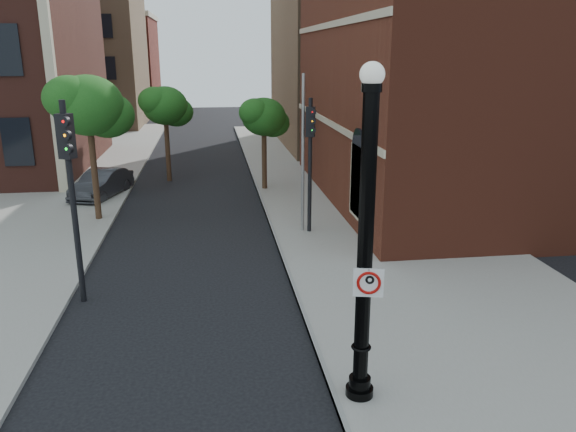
{
  "coord_description": "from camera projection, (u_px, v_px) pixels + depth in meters",
  "views": [
    {
      "loc": [
        -0.11,
        -9.83,
        6.4
      ],
      "look_at": [
        1.53,
        2.0,
        2.91
      ],
      "focal_mm": 35.0,
      "sensor_mm": 36.0,
      "label": 1
    }
  ],
  "objects": [
    {
      "name": "parked_car",
      "position": [
        102.0,
        184.0,
        25.58
      ],
      "size": [
        2.49,
        4.1,
        1.28
      ],
      "primitive_type": "imported",
      "rotation": [
        0.0,
        0.0,
        -0.32
      ],
      "color": "#2D2D32",
      "rests_on": "ground"
    },
    {
      "name": "curb_edge",
      "position": [
        272.0,
        229.0,
        20.92
      ],
      "size": [
        0.1,
        60.0,
        0.14
      ],
      "primitive_type": "cube",
      "color": "gray",
      "rests_on": "ground"
    },
    {
      "name": "bg_building_tan_a",
      "position": [
        72.0,
        57.0,
        49.73
      ],
      "size": [
        12.0,
        12.0,
        12.0
      ],
      "primitive_type": "cube",
      "color": "#947050",
      "rests_on": "ground"
    },
    {
      "name": "brick_wall_building",
      "position": [
        574.0,
        56.0,
        24.83
      ],
      "size": [
        22.3,
        16.3,
        12.5
      ],
      "color": "maroon",
      "rests_on": "ground"
    },
    {
      "name": "street_tree_b",
      "position": [
        166.0,
        107.0,
        28.11
      ],
      "size": [
        2.66,
        2.41,
        4.8
      ],
      "color": "#372316",
      "rests_on": "ground"
    },
    {
      "name": "bg_building_tan_b",
      "position": [
        435.0,
        44.0,
        39.83
      ],
      "size": [
        22.0,
        14.0,
        14.0
      ],
      "primitive_type": "cube",
      "color": "#947050",
      "rests_on": "ground"
    },
    {
      "name": "lamppost",
      "position": [
        365.0,
        258.0,
        9.93
      ],
      "size": [
        0.53,
        0.53,
        6.27
      ],
      "color": "black",
      "rests_on": "ground"
    },
    {
      "name": "bg_building_red",
      "position": [
        101.0,
        65.0,
        63.32
      ],
      "size": [
        12.0,
        12.0,
        10.0
      ],
      "primitive_type": "cube",
      "color": "maroon",
      "rests_on": "ground"
    },
    {
      "name": "street_tree_a",
      "position": [
        89.0,
        107.0,
        20.93
      ],
      "size": [
        3.12,
        2.82,
        5.63
      ],
      "color": "#372316",
      "rests_on": "ground"
    },
    {
      "name": "traffic_signal_right",
      "position": [
        310.0,
        144.0,
        19.61
      ],
      "size": [
        0.38,
        0.43,
        4.91
      ],
      "rotation": [
        0.0,
        0.0,
        -0.3
      ],
      "color": "black",
      "rests_on": "ground"
    },
    {
      "name": "no_parking_sign",
      "position": [
        368.0,
        282.0,
        9.9
      ],
      "size": [
        0.53,
        0.16,
        0.54
      ],
      "rotation": [
        0.0,
        0.0,
        -0.24
      ],
      "color": "white",
      "rests_on": "ground"
    },
    {
      "name": "traffic_signal_left",
      "position": [
        70.0,
        170.0,
        14.01
      ],
      "size": [
        0.43,
        0.47,
        5.3
      ],
      "rotation": [
        0.0,
        0.0,
        -0.43
      ],
      "color": "black",
      "rests_on": "ground"
    },
    {
      "name": "sidewalk_left",
      "position": [
        27.0,
        189.0,
        27.07
      ],
      "size": [
        10.0,
        50.0,
        0.12
      ],
      "primitive_type": "cube",
      "color": "gray",
      "rests_on": "ground"
    },
    {
      "name": "utility_pole",
      "position": [
        303.0,
        156.0,
        19.85
      ],
      "size": [
        0.11,
        0.11,
        5.72
      ],
      "primitive_type": "cylinder",
      "color": "#999999",
      "rests_on": "ground"
    },
    {
      "name": "ground",
      "position": [
        226.0,
        387.0,
        11.16
      ],
      "size": [
        120.0,
        120.0,
        0.0
      ],
      "primitive_type": "plane",
      "color": "black",
      "rests_on": "ground"
    },
    {
      "name": "sidewalk_right",
      "position": [
        375.0,
        225.0,
        21.44
      ],
      "size": [
        8.0,
        60.0,
        0.12
      ],
      "primitive_type": "cube",
      "color": "gray",
      "rests_on": "ground"
    },
    {
      "name": "street_tree_c",
      "position": [
        264.0,
        118.0,
        26.13
      ],
      "size": [
        2.45,
        2.21,
        4.41
      ],
      "color": "#372316",
      "rests_on": "ground"
    }
  ]
}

